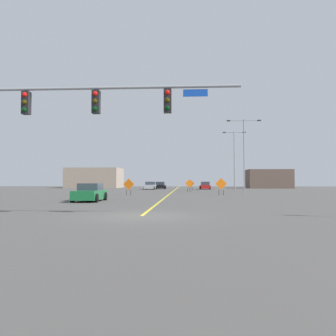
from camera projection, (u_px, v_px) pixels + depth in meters
name	position (u px, v px, depth m)	size (l,w,h in m)	color
ground	(142.00, 216.00, 14.56)	(164.53, 164.53, 0.00)	#4C4947
road_centre_stripe	(175.00, 189.00, 60.16)	(0.16, 91.41, 0.01)	yellow
traffic_signal_assembly	(60.00, 110.00, 14.94)	(13.15, 0.44, 6.36)	gray
street_lamp_near_right	(244.00, 150.00, 42.39)	(4.40, 0.24, 9.57)	gray
street_lamp_mid_right	(234.00, 156.00, 49.16)	(3.43, 0.24, 9.04)	gray
construction_sign_right_lane	(189.00, 184.00, 47.24)	(1.18, 0.21, 1.81)	orange
construction_sign_median_far	(221.00, 184.00, 35.76)	(1.26, 0.18, 1.90)	orange
construction_sign_right_shoulder	(129.00, 185.00, 36.57)	(1.25, 0.11, 1.84)	orange
construction_sign_median_near	(191.00, 184.00, 53.46)	(1.15, 0.17, 1.73)	orange
car_silver_passing	(150.00, 186.00, 61.11)	(2.13, 4.15, 1.44)	#B7BABF
car_red_approaching	(205.00, 186.00, 62.23)	(1.97, 4.36, 1.44)	red
car_green_far	(90.00, 193.00, 25.25)	(2.05, 4.21, 1.38)	#196B38
car_black_mid	(160.00, 186.00, 65.11)	(2.08, 4.09, 1.41)	black
roadside_building_east	(268.00, 179.00, 71.36)	(9.18, 6.38, 4.06)	brown
roadside_building_west	(95.00, 178.00, 75.80)	(11.90, 8.58, 4.53)	gray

